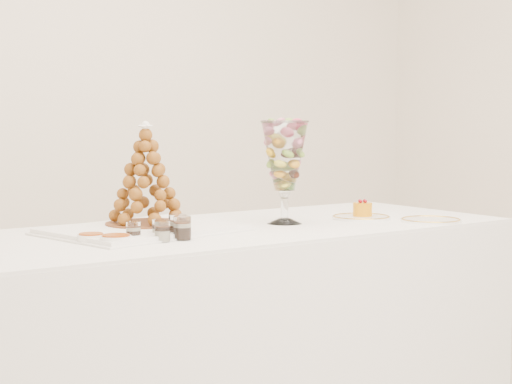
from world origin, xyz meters
TOP-DOWN VIEW (x-y plane):
  - buffet_table at (-0.05, 0.36)m, footprint 2.14×0.92m
  - lace_tray at (-0.37, 0.40)m, footprint 0.70×0.58m
  - macaron_vase at (0.18, 0.34)m, footprint 0.17×0.17m
  - cake_plate at (0.51, 0.29)m, footprint 0.23×0.23m
  - spare_plate at (0.68, 0.08)m, footprint 0.23×0.23m
  - verrine_a at (-0.49, 0.23)m, footprint 0.05×0.05m
  - verrine_b at (-0.39, 0.24)m, footprint 0.05×0.05m
  - verrine_c at (-0.33, 0.22)m, footprint 0.07×0.07m
  - verrine_d at (-0.42, 0.16)m, footprint 0.06×0.06m
  - verrine_e at (-0.35, 0.17)m, footprint 0.07×0.07m
  - ramekin_back at (-0.62, 0.27)m, footprint 0.09×0.09m
  - ramekin_front at (-0.58, 0.17)m, footprint 0.10×0.10m
  - croquembouche at (-0.33, 0.46)m, footprint 0.29×0.29m
  - mousse_cake at (0.52, 0.30)m, footprint 0.08×0.08m

SIDE VIEW (x-z plane):
  - buffet_table at x=-0.05m, z-range 0.00..0.80m
  - spare_plate at x=0.68m, z-range 0.80..0.81m
  - cake_plate at x=0.51m, z-range 0.80..0.81m
  - lace_tray at x=-0.37m, z-range 0.80..0.82m
  - ramekin_back at x=-0.62m, z-range 0.80..0.83m
  - ramekin_front at x=-0.58m, z-range 0.80..0.83m
  - verrine_b at x=-0.39m, z-range 0.80..0.86m
  - verrine_a at x=-0.49m, z-range 0.80..0.87m
  - verrine_d at x=-0.42m, z-range 0.80..0.87m
  - mousse_cake at x=0.52m, z-range 0.81..0.87m
  - verrine_c at x=-0.33m, z-range 0.80..0.88m
  - verrine_e at x=-0.35m, z-range 0.80..0.88m
  - croquembouche at x=-0.33m, z-range 0.82..1.18m
  - macaron_vase at x=0.18m, z-range 0.86..1.24m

